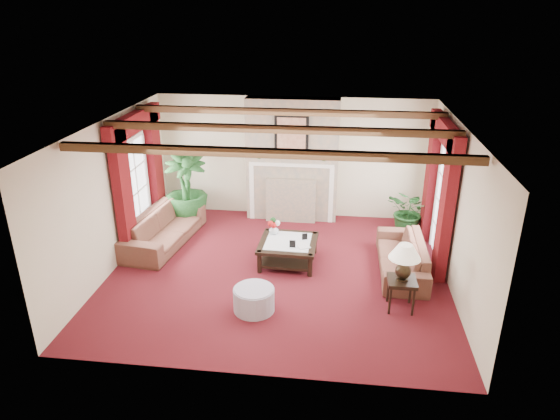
# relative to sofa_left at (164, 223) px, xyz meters

# --- Properties ---
(floor) EXTENTS (6.00, 6.00, 0.00)m
(floor) POSITION_rel_sofa_left_xyz_m (2.43, -0.90, -0.44)
(floor) COLOR #3E0B10
(floor) RESTS_ON ground
(ceiling) EXTENTS (6.00, 6.00, 0.00)m
(ceiling) POSITION_rel_sofa_left_xyz_m (2.43, -0.90, 2.26)
(ceiling) COLOR white
(ceiling) RESTS_ON floor
(back_wall) EXTENTS (6.00, 0.02, 2.70)m
(back_wall) POSITION_rel_sofa_left_xyz_m (2.43, 1.85, 0.91)
(back_wall) COLOR beige
(back_wall) RESTS_ON ground
(left_wall) EXTENTS (0.02, 5.50, 2.70)m
(left_wall) POSITION_rel_sofa_left_xyz_m (-0.57, -0.90, 0.91)
(left_wall) COLOR beige
(left_wall) RESTS_ON ground
(right_wall) EXTENTS (0.02, 5.50, 2.70)m
(right_wall) POSITION_rel_sofa_left_xyz_m (5.43, -0.90, 0.91)
(right_wall) COLOR beige
(right_wall) RESTS_ON ground
(ceiling_beams) EXTENTS (6.00, 3.00, 0.12)m
(ceiling_beams) POSITION_rel_sofa_left_xyz_m (2.43, -0.90, 2.20)
(ceiling_beams) COLOR #352011
(ceiling_beams) RESTS_ON ceiling
(fireplace) EXTENTS (2.00, 0.52, 2.70)m
(fireplace) POSITION_rel_sofa_left_xyz_m (2.43, 1.65, 2.26)
(fireplace) COLOR #9D8366
(fireplace) RESTS_ON ground
(french_door_left) EXTENTS (0.10, 1.10, 2.16)m
(french_door_left) POSITION_rel_sofa_left_xyz_m (-0.54, 0.10, 1.69)
(french_door_left) COLOR white
(french_door_left) RESTS_ON ground
(french_door_right) EXTENTS (0.10, 1.10, 2.16)m
(french_door_right) POSITION_rel_sofa_left_xyz_m (5.40, 0.10, 1.69)
(french_door_right) COLOR white
(french_door_right) RESTS_ON ground
(curtains_left) EXTENTS (0.20, 2.40, 2.55)m
(curtains_left) POSITION_rel_sofa_left_xyz_m (-0.43, 0.10, 2.11)
(curtains_left) COLOR #560B0C
(curtains_left) RESTS_ON ground
(curtains_right) EXTENTS (0.20, 2.40, 2.55)m
(curtains_right) POSITION_rel_sofa_left_xyz_m (5.29, 0.10, 2.11)
(curtains_right) COLOR #560B0C
(curtains_right) RESTS_ON ground
(sofa_left) EXTENTS (2.43, 1.25, 0.88)m
(sofa_left) POSITION_rel_sofa_left_xyz_m (0.00, 0.00, 0.00)
(sofa_left) COLOR black
(sofa_left) RESTS_ON ground
(sofa_right) EXTENTS (2.01, 0.60, 0.78)m
(sofa_right) POSITION_rel_sofa_left_xyz_m (4.66, -0.56, -0.05)
(sofa_right) COLOR black
(sofa_right) RESTS_ON ground
(potted_palm) EXTENTS (1.85, 2.15, 0.91)m
(potted_palm) POSITION_rel_sofa_left_xyz_m (0.17, 1.06, 0.01)
(potted_palm) COLOR black
(potted_palm) RESTS_ON ground
(small_plant) EXTENTS (1.87, 1.87, 0.77)m
(small_plant) POSITION_rel_sofa_left_xyz_m (4.97, 1.07, -0.06)
(small_plant) COLOR black
(small_plant) RESTS_ON ground
(coffee_table) EXTENTS (1.09, 1.09, 0.43)m
(coffee_table) POSITION_rel_sofa_left_xyz_m (2.58, -0.51, -0.23)
(coffee_table) COLOR black
(coffee_table) RESTS_ON ground
(side_table) EXTENTS (0.56, 0.56, 0.53)m
(side_table) POSITION_rel_sofa_left_xyz_m (4.52, -1.83, -0.18)
(side_table) COLOR black
(side_table) RESTS_ON ground
(ottoman) EXTENTS (0.66, 0.66, 0.38)m
(ottoman) POSITION_rel_sofa_left_xyz_m (2.21, -2.16, -0.25)
(ottoman) COLOR #9B99AD
(ottoman) RESTS_ON ground
(table_lamp) EXTENTS (0.49, 0.49, 0.62)m
(table_lamp) POSITION_rel_sofa_left_xyz_m (4.52, -1.83, 0.40)
(table_lamp) COLOR black
(table_lamp) RESTS_ON side_table
(flower_vase) EXTENTS (0.20, 0.21, 0.19)m
(flower_vase) POSITION_rel_sofa_left_xyz_m (2.27, -0.22, 0.08)
(flower_vase) COLOR silver
(flower_vase) RESTS_ON coffee_table
(book) EXTENTS (0.23, 0.19, 0.29)m
(book) POSITION_rel_sofa_left_xyz_m (2.77, -0.72, 0.13)
(book) COLOR black
(book) RESTS_ON coffee_table
(photo_frame_a) EXTENTS (0.11, 0.02, 0.15)m
(photo_frame_a) POSITION_rel_sofa_left_xyz_m (2.68, -0.75, 0.06)
(photo_frame_a) COLOR black
(photo_frame_a) RESTS_ON coffee_table
(photo_frame_b) EXTENTS (0.10, 0.05, 0.13)m
(photo_frame_b) POSITION_rel_sofa_left_xyz_m (2.88, -0.41, 0.06)
(photo_frame_b) COLOR black
(photo_frame_b) RESTS_ON coffee_table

